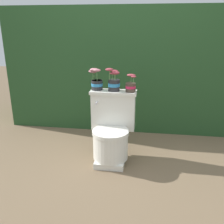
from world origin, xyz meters
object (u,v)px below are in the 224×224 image
at_px(potted_plant_left, 96,81).
at_px(potted_plant_middle, 131,86).
at_px(toilet, 112,131).
at_px(potted_plant_midleft, 114,83).

relative_size(potted_plant_left, potted_plant_middle, 1.29).
distance_m(toilet, potted_plant_left, 0.54).
height_order(potted_plant_left, potted_plant_midleft, potted_plant_midleft).
bearing_deg(potted_plant_left, potted_plant_middle, -4.70).
relative_size(potted_plant_left, potted_plant_midleft, 0.95).
bearing_deg(potted_plant_middle, potted_plant_left, 175.30).
height_order(potted_plant_left, potted_plant_middle, potted_plant_left).
relative_size(potted_plant_midleft, potted_plant_middle, 1.36).
bearing_deg(potted_plant_midleft, potted_plant_left, 174.52).
bearing_deg(toilet, potted_plant_middle, 32.49).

